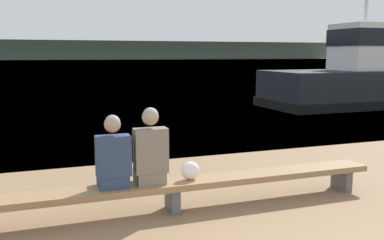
# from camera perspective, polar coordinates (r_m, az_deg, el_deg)

# --- Properties ---
(water_surface) EXTENTS (240.00, 240.00, 0.00)m
(water_surface) POSITION_cam_1_polar(r_m,az_deg,el_deg) (128.32, -19.08, 7.38)
(water_surface) COLOR #5684A3
(water_surface) RESTS_ON ground
(far_shoreline) EXTENTS (600.00, 12.00, 7.23)m
(far_shoreline) POSITION_cam_1_polar(r_m,az_deg,el_deg) (173.96, -19.36, 8.81)
(far_shoreline) COLOR #384233
(far_shoreline) RESTS_ON ground
(bench_main) EXTENTS (6.28, 0.45, 0.42)m
(bench_main) POSITION_cam_1_polar(r_m,az_deg,el_deg) (5.97, -2.64, -8.92)
(bench_main) COLOR #8E6B47
(bench_main) RESTS_ON ground
(person_left) EXTENTS (0.44, 0.40, 0.97)m
(person_left) POSITION_cam_1_polar(r_m,az_deg,el_deg) (5.66, -10.49, -4.83)
(person_left) COLOR navy
(person_left) RESTS_ON bench_main
(person_right) EXTENTS (0.44, 0.41, 1.05)m
(person_right) POSITION_cam_1_polar(r_m,az_deg,el_deg) (5.75, -5.57, -4.09)
(person_right) COLOR #70665B
(person_right) RESTS_ON bench_main
(shopping_bag) EXTENTS (0.27, 0.16, 0.26)m
(shopping_bag) POSITION_cam_1_polar(r_m,az_deg,el_deg) (6.00, -0.23, -6.77)
(shopping_bag) COLOR white
(shopping_bag) RESTS_ON bench_main
(tugboat_red) EXTENTS (8.26, 3.40, 5.98)m
(tugboat_red) POSITION_cam_1_polar(r_m,az_deg,el_deg) (19.44, 21.67, 4.98)
(tugboat_red) COLOR black
(tugboat_red) RESTS_ON water_surface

